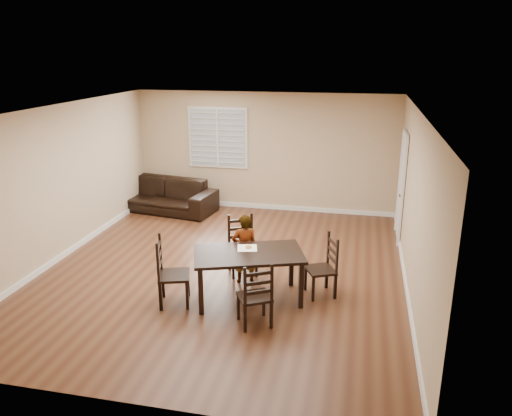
# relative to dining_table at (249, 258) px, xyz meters

# --- Properties ---
(ground) EXTENTS (7.00, 7.00, 0.00)m
(ground) POSITION_rel_dining_table_xyz_m (-0.64, 0.95, -0.66)
(ground) COLOR #55321D
(ground) RESTS_ON ground
(room) EXTENTS (6.04, 7.04, 2.72)m
(room) POSITION_rel_dining_table_xyz_m (-0.60, 1.12, 1.15)
(room) COLOR tan
(room) RESTS_ON ground
(dining_table) EXTENTS (1.80, 1.37, 0.75)m
(dining_table) POSITION_rel_dining_table_xyz_m (0.00, 0.00, 0.00)
(dining_table) COLOR black
(dining_table) RESTS_ON ground
(chair_near) EXTENTS (0.58, 0.56, 0.99)m
(chair_near) POSITION_rel_dining_table_xyz_m (-0.35, 0.95, -0.21)
(chair_near) COLOR black
(chair_near) RESTS_ON ground
(chair_far) EXTENTS (0.56, 0.55, 0.94)m
(chair_far) POSITION_rel_dining_table_xyz_m (0.30, -0.79, -0.23)
(chair_far) COLOR black
(chair_far) RESTS_ON ground
(chair_left) EXTENTS (0.56, 0.58, 1.04)m
(chair_left) POSITION_rel_dining_table_xyz_m (-1.15, -0.40, -0.19)
(chair_left) COLOR black
(chair_left) RESTS_ON ground
(chair_right) EXTENTS (0.54, 0.56, 0.95)m
(chair_right) POSITION_rel_dining_table_xyz_m (1.14, 0.41, -0.23)
(chair_right) COLOR black
(chair_right) RESTS_ON ground
(child) EXTENTS (0.49, 0.41, 1.14)m
(child) POSITION_rel_dining_table_xyz_m (-0.19, 0.55, -0.09)
(child) COLOR gray
(child) RESTS_ON ground
(napkin) EXTENTS (0.35, 0.35, 0.00)m
(napkin) POSITION_rel_dining_table_xyz_m (-0.06, 0.17, 0.09)
(napkin) COLOR white
(napkin) RESTS_ON dining_table
(donut) EXTENTS (0.10, 0.10, 0.04)m
(donut) POSITION_rel_dining_table_xyz_m (-0.04, 0.18, 0.11)
(donut) COLOR #CC9349
(donut) RESTS_ON napkin
(sofa) EXTENTS (2.66, 1.38, 0.74)m
(sofa) POSITION_rel_dining_table_xyz_m (-2.96, 3.81, -0.29)
(sofa) COLOR black
(sofa) RESTS_ON ground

